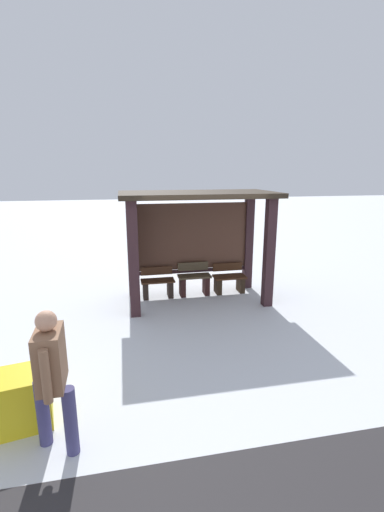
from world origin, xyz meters
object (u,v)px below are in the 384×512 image
bench_center_inside (194,281)px  bench_right_inside (229,281)px  bench_left_inside (158,285)px  person_walking (52,371)px  grit_bin (19,400)px  bus_shelter (192,223)px

bench_center_inside → bench_right_inside: bench_center_inside is taller
bench_left_inside → person_walking: 4.73m
grit_bin → bench_center_inside: bearing=53.3°
bus_shelter → bench_right_inside: bearing=11.0°
bench_left_inside → bench_center_inside: size_ratio=1.00×
person_walking → bench_center_inside: bearing=61.2°
bench_left_inside → grit_bin: size_ratio=1.13×
bus_shelter → grit_bin: (-2.85, -3.75, -1.46)m
bench_left_inside → bench_right_inside: bench_left_inside is taller
bus_shelter → bench_right_inside: size_ratio=4.32×
bench_center_inside → grit_bin: bench_center_inside is taller
bus_shelter → bench_center_inside: 1.47m
bench_left_inside → bus_shelter: bearing=-13.5°
bench_right_inside → person_walking: (-3.32, -4.43, 0.65)m
bench_center_inside → person_walking: bearing=-118.8°
person_walking → bus_shelter: bearing=61.1°
bench_left_inside → grit_bin: bearing=-117.5°
bus_shelter → person_walking: bus_shelter is taller
grit_bin → bus_shelter: bearing=52.8°
bench_right_inside → bench_left_inside: bearing=180.0°
bench_left_inside → grit_bin: bench_left_inside is taller
bench_center_inside → person_walking: person_walking is taller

